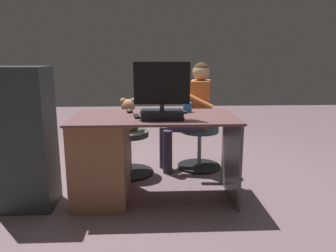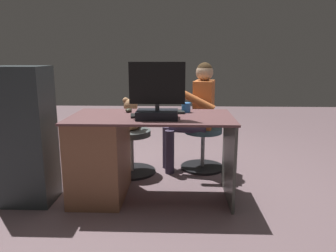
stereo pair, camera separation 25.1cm
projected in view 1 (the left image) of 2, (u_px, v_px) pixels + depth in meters
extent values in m
plane|color=#745C61|center=(155.00, 182.00, 3.28)|extent=(10.00, 10.00, 0.00)
cube|color=brown|center=(155.00, 117.00, 2.79)|extent=(1.41, 0.73, 0.02)
cube|color=brown|center=(102.00, 159.00, 2.85)|extent=(0.45, 0.67, 0.73)
cube|color=#4B4D47|center=(231.00, 157.00, 2.90)|extent=(0.02, 0.66, 0.73)
cube|color=black|center=(162.00, 115.00, 2.65)|extent=(0.34, 0.23, 0.07)
cylinder|color=#333338|center=(162.00, 107.00, 2.63)|extent=(0.04, 0.04, 0.05)
cube|color=black|center=(162.00, 83.00, 2.59)|extent=(0.46, 0.02, 0.34)
cube|color=black|center=(162.00, 83.00, 2.60)|extent=(0.42, 0.00, 0.31)
cube|color=black|center=(163.00, 112.00, 2.94)|extent=(0.42, 0.14, 0.02)
ellipsoid|color=#2F2E20|center=(130.00, 111.00, 2.95)|extent=(0.06, 0.10, 0.04)
cylinder|color=#3372BF|center=(187.00, 107.00, 2.98)|extent=(0.08, 0.08, 0.09)
cube|color=black|center=(137.00, 116.00, 2.72)|extent=(0.07, 0.16, 0.02)
cube|color=beige|center=(163.00, 116.00, 2.70)|extent=(0.24, 0.31, 0.02)
cylinder|color=black|center=(130.00, 172.00, 3.52)|extent=(0.51, 0.51, 0.03)
cylinder|color=gray|center=(130.00, 154.00, 3.48)|extent=(0.04, 0.04, 0.39)
cylinder|color=#414948|center=(129.00, 134.00, 3.43)|extent=(0.42, 0.42, 0.06)
ellipsoid|color=tan|center=(129.00, 121.00, 3.40)|extent=(0.20, 0.17, 0.21)
sphere|color=tan|center=(128.00, 106.00, 3.36)|extent=(0.15, 0.15, 0.15)
sphere|color=beige|center=(129.00, 106.00, 3.43)|extent=(0.06, 0.06, 0.06)
sphere|color=tan|center=(133.00, 101.00, 3.35)|extent=(0.06, 0.06, 0.06)
sphere|color=tan|center=(123.00, 101.00, 3.35)|extent=(0.06, 0.06, 0.06)
cylinder|color=tan|center=(138.00, 117.00, 3.43)|extent=(0.06, 0.16, 0.10)
cylinder|color=tan|center=(120.00, 117.00, 3.42)|extent=(0.06, 0.16, 0.10)
cylinder|color=tan|center=(134.00, 126.00, 3.53)|extent=(0.07, 0.12, 0.07)
cylinder|color=tan|center=(125.00, 126.00, 3.52)|extent=(0.07, 0.12, 0.07)
cylinder|color=black|center=(199.00, 166.00, 3.72)|extent=(0.49, 0.49, 0.03)
cylinder|color=gray|center=(199.00, 149.00, 3.67)|extent=(0.04, 0.04, 0.39)
cylinder|color=#37535D|center=(200.00, 129.00, 3.63)|extent=(0.42, 0.42, 0.06)
cube|color=#D06A33|center=(200.00, 104.00, 3.56)|extent=(0.26, 0.35, 0.52)
sphere|color=tan|center=(201.00, 72.00, 3.49)|extent=(0.19, 0.19, 0.19)
sphere|color=#402E1A|center=(201.00, 70.00, 3.48)|extent=(0.17, 0.17, 0.17)
cylinder|color=#D06A33|center=(194.00, 100.00, 3.32)|extent=(0.41, 0.16, 0.24)
cylinder|color=#D06A33|center=(183.00, 95.00, 3.70)|extent=(0.41, 0.16, 0.24)
cylinder|color=#3B324A|center=(185.00, 128.00, 3.48)|extent=(0.41, 0.19, 0.11)
cylinder|color=#3B324A|center=(168.00, 152.00, 3.49)|extent=(0.10, 0.10, 0.48)
cylinder|color=#3B324A|center=(181.00, 124.00, 3.65)|extent=(0.41, 0.19, 0.11)
cylinder|color=#3B324A|center=(164.00, 148.00, 3.66)|extent=(0.10, 0.10, 0.48)
cube|color=#2B3336|center=(25.00, 139.00, 2.65)|extent=(0.44, 0.36, 1.18)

